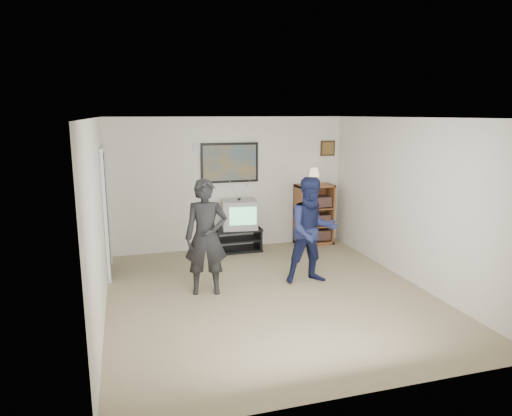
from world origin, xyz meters
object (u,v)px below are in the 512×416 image
crt_television (239,214)px  media_stand (237,239)px  bookshelf (314,214)px  person_short (312,231)px  person_tall (206,237)px

crt_television → media_stand: bearing=-171.9°
bookshelf → media_stand: bearing=-178.2°
bookshelf → person_short: 2.15m
crt_television → person_short: size_ratio=0.39×
crt_television → person_tall: size_ratio=0.38×
media_stand → person_short: 2.11m
media_stand → bookshelf: size_ratio=0.75×
person_short → bookshelf: bearing=69.4°
bookshelf → person_tall: bearing=-142.2°
person_tall → person_short: (1.62, -0.02, -0.02)m
media_stand → person_tall: size_ratio=0.53×
bookshelf → person_tall: person_tall is taller
crt_television → person_tall: (-0.96, -1.89, 0.12)m
bookshelf → person_short: size_ratio=0.73×
crt_television → bookshelf: bearing=10.0°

